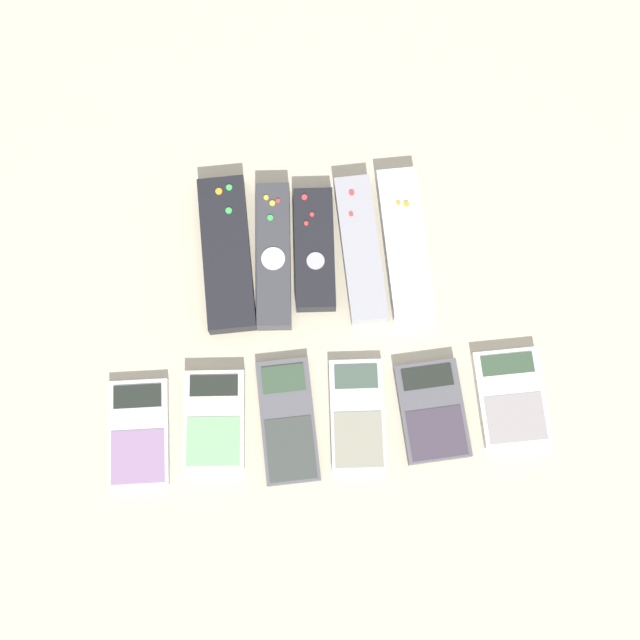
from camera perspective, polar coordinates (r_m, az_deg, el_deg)
ground_plane at (r=1.09m, az=0.10°, el=-1.44°), size 3.00×3.00×0.00m
remote_0 at (r=1.12m, az=-5.99°, el=4.23°), size 0.06×0.20×0.03m
remote_1 at (r=1.11m, az=-2.99°, el=4.12°), size 0.05×0.19×0.03m
remote_2 at (r=1.11m, az=-0.25°, el=4.54°), size 0.06×0.16×0.03m
remote_3 at (r=1.11m, az=2.61°, el=4.56°), size 0.05×0.19×0.03m
remote_4 at (r=1.12m, az=5.45°, el=4.93°), size 0.06×0.19×0.02m
calculator_0 at (r=1.09m, az=-11.54°, el=-7.07°), size 0.07×0.13×0.01m
calculator_1 at (r=1.07m, az=-6.78°, el=-6.34°), size 0.08×0.12×0.02m
calculator_2 at (r=1.07m, az=-2.07°, el=-6.46°), size 0.07×0.15×0.01m
calculator_3 at (r=1.07m, az=2.41°, el=-6.05°), size 0.07×0.14×0.01m
calculator_4 at (r=1.08m, az=7.19°, el=-5.81°), size 0.08×0.12×0.02m
calculator_5 at (r=1.09m, az=12.13°, el=-4.83°), size 0.08×0.12×0.02m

